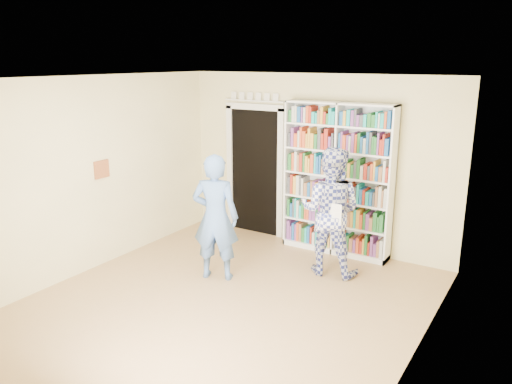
% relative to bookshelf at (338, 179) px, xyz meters
% --- Properties ---
extents(floor, '(5.00, 5.00, 0.00)m').
position_rel_bookshelf_xyz_m(floor, '(-0.45, -2.34, -1.16)').
color(floor, '#A37B4E').
rests_on(floor, ground).
extents(ceiling, '(5.00, 5.00, 0.00)m').
position_rel_bookshelf_xyz_m(ceiling, '(-0.45, -2.34, 1.54)').
color(ceiling, white).
rests_on(ceiling, wall_back).
extents(wall_back, '(4.50, 0.00, 4.50)m').
position_rel_bookshelf_xyz_m(wall_back, '(-0.45, 0.16, 0.19)').
color(wall_back, '#F5E7A8').
rests_on(wall_back, floor).
extents(wall_left, '(0.00, 5.00, 5.00)m').
position_rel_bookshelf_xyz_m(wall_left, '(-2.70, -2.34, 0.19)').
color(wall_left, '#F5E7A8').
rests_on(wall_left, floor).
extents(wall_right, '(0.00, 5.00, 5.00)m').
position_rel_bookshelf_xyz_m(wall_right, '(1.80, -2.34, 0.19)').
color(wall_right, '#F5E7A8').
rests_on(wall_right, floor).
extents(bookshelf, '(1.67, 0.31, 2.30)m').
position_rel_bookshelf_xyz_m(bookshelf, '(0.00, 0.00, 0.00)').
color(bookshelf, white).
rests_on(bookshelf, floor).
extents(doorway, '(1.10, 0.08, 2.43)m').
position_rel_bookshelf_xyz_m(doorway, '(-1.55, 0.13, 0.02)').
color(doorway, black).
rests_on(doorway, floor).
extents(wall_art, '(0.03, 0.25, 0.25)m').
position_rel_bookshelf_xyz_m(wall_art, '(-2.68, -2.14, 0.24)').
color(wall_art, brown).
rests_on(wall_art, wall_left).
extents(man_blue, '(0.73, 0.61, 1.72)m').
position_rel_bookshelf_xyz_m(man_blue, '(-1.01, -1.74, -0.30)').
color(man_blue, '#4F73AF').
rests_on(man_blue, floor).
extents(man_plaid, '(0.95, 0.78, 1.79)m').
position_rel_bookshelf_xyz_m(man_plaid, '(0.23, -0.77, -0.27)').
color(man_plaid, navy).
rests_on(man_plaid, floor).
extents(paper_sheet, '(0.20, 0.02, 0.28)m').
position_rel_bookshelf_xyz_m(paper_sheet, '(0.39, -1.01, -0.22)').
color(paper_sheet, white).
rests_on(paper_sheet, man_plaid).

